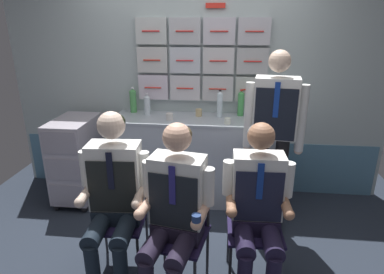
{
  "coord_description": "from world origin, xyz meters",
  "views": [
    {
      "loc": [
        0.36,
        -2.25,
        1.92
      ],
      "look_at": [
        0.09,
        0.19,
        1.05
      ],
      "focal_mm": 30.75,
      "sensor_mm": 36.0,
      "label": 1
    }
  ],
  "objects_px": {
    "folding_chair_right": "(254,214)",
    "crew_member_standing": "(274,128)",
    "crew_member_right": "(258,204)",
    "paper_cup_blue": "(199,112)",
    "service_trolley": "(77,158)",
    "folding_chair_left": "(121,205)",
    "crew_member_center": "(174,208)",
    "crew_member_left": "(114,192)",
    "folding_chair_center": "(182,220)",
    "water_bottle_clear": "(133,100)"
  },
  "relations": [
    {
      "from": "folding_chair_center",
      "to": "water_bottle_clear",
      "type": "xyz_separation_m",
      "value": [
        -0.75,
        1.44,
        0.55
      ]
    },
    {
      "from": "crew_member_left",
      "to": "crew_member_right",
      "type": "bearing_deg",
      "value": -0.75
    },
    {
      "from": "crew_member_left",
      "to": "folding_chair_center",
      "type": "bearing_deg",
      "value": 0.74
    },
    {
      "from": "folding_chair_left",
      "to": "folding_chair_right",
      "type": "bearing_deg",
      "value": -0.54
    },
    {
      "from": "folding_chair_left",
      "to": "crew_member_left",
      "type": "xyz_separation_m",
      "value": [
        0.01,
        -0.16,
        0.21
      ]
    },
    {
      "from": "crew_member_left",
      "to": "folding_chair_center",
      "type": "height_order",
      "value": "crew_member_left"
    },
    {
      "from": "folding_chair_right",
      "to": "crew_member_standing",
      "type": "height_order",
      "value": "crew_member_standing"
    },
    {
      "from": "crew_member_standing",
      "to": "service_trolley",
      "type": "bearing_deg",
      "value": 171.48
    },
    {
      "from": "crew_member_right",
      "to": "paper_cup_blue",
      "type": "relative_size",
      "value": 16.42
    },
    {
      "from": "crew_member_right",
      "to": "paper_cup_blue",
      "type": "bearing_deg",
      "value": 111.49
    },
    {
      "from": "crew_member_right",
      "to": "water_bottle_clear",
      "type": "relative_size",
      "value": 4.53
    },
    {
      "from": "folding_chair_right",
      "to": "crew_member_right",
      "type": "height_order",
      "value": "crew_member_right"
    },
    {
      "from": "service_trolley",
      "to": "crew_member_center",
      "type": "distance_m",
      "value": 1.82
    },
    {
      "from": "service_trolley",
      "to": "folding_chair_right",
      "type": "bearing_deg",
      "value": -27.29
    },
    {
      "from": "folding_chair_center",
      "to": "crew_member_right",
      "type": "distance_m",
      "value": 0.57
    },
    {
      "from": "service_trolley",
      "to": "crew_member_right",
      "type": "distance_m",
      "value": 2.18
    },
    {
      "from": "water_bottle_clear",
      "to": "folding_chair_center",
      "type": "bearing_deg",
      "value": -62.62
    },
    {
      "from": "service_trolley",
      "to": "water_bottle_clear",
      "type": "bearing_deg",
      "value": 30.66
    },
    {
      "from": "service_trolley",
      "to": "water_bottle_clear",
      "type": "distance_m",
      "value": 0.88
    },
    {
      "from": "crew_member_standing",
      "to": "water_bottle_clear",
      "type": "distance_m",
      "value": 1.61
    },
    {
      "from": "folding_chair_center",
      "to": "paper_cup_blue",
      "type": "relative_size",
      "value": 10.99
    },
    {
      "from": "folding_chair_left",
      "to": "water_bottle_clear",
      "type": "bearing_deg",
      "value": 100.22
    },
    {
      "from": "folding_chair_center",
      "to": "paper_cup_blue",
      "type": "xyz_separation_m",
      "value": [
        0.0,
        1.36,
        0.46
      ]
    },
    {
      "from": "folding_chair_right",
      "to": "paper_cup_blue",
      "type": "distance_m",
      "value": 1.4
    },
    {
      "from": "crew_member_center",
      "to": "folding_chair_right",
      "type": "xyz_separation_m",
      "value": [
        0.56,
        0.3,
        -0.19
      ]
    },
    {
      "from": "folding_chair_right",
      "to": "water_bottle_clear",
      "type": "bearing_deg",
      "value": 134.64
    },
    {
      "from": "service_trolley",
      "to": "paper_cup_blue",
      "type": "relative_size",
      "value": 12.05
    },
    {
      "from": "folding_chair_left",
      "to": "folding_chair_right",
      "type": "height_order",
      "value": "same"
    },
    {
      "from": "folding_chair_center",
      "to": "crew_member_center",
      "type": "xyz_separation_m",
      "value": [
        -0.03,
        -0.16,
        0.19
      ]
    },
    {
      "from": "folding_chair_left",
      "to": "crew_member_center",
      "type": "relative_size",
      "value": 0.66
    },
    {
      "from": "crew_member_standing",
      "to": "paper_cup_blue",
      "type": "xyz_separation_m",
      "value": [
        -0.73,
        0.56,
        -0.03
      ]
    },
    {
      "from": "crew_member_center",
      "to": "crew_member_standing",
      "type": "distance_m",
      "value": 1.25
    },
    {
      "from": "crew_member_right",
      "to": "water_bottle_clear",
      "type": "distance_m",
      "value": 1.98
    },
    {
      "from": "service_trolley",
      "to": "crew_member_center",
      "type": "xyz_separation_m",
      "value": [
        1.29,
        -1.25,
        0.22
      ]
    },
    {
      "from": "service_trolley",
      "to": "crew_member_left",
      "type": "distance_m",
      "value": 1.39
    },
    {
      "from": "crew_member_left",
      "to": "folding_chair_center",
      "type": "distance_m",
      "value": 0.54
    },
    {
      "from": "folding_chair_center",
      "to": "crew_member_standing",
      "type": "distance_m",
      "value": 1.18
    },
    {
      "from": "folding_chair_center",
      "to": "water_bottle_clear",
      "type": "distance_m",
      "value": 1.71
    },
    {
      "from": "folding_chair_left",
      "to": "water_bottle_clear",
      "type": "relative_size",
      "value": 3.03
    },
    {
      "from": "service_trolley",
      "to": "folding_chair_left",
      "type": "xyz_separation_m",
      "value": [
        0.81,
        -0.95,
        0.03
      ]
    },
    {
      "from": "folding_chair_left",
      "to": "crew_member_right",
      "type": "bearing_deg",
      "value": -9.17
    },
    {
      "from": "crew_member_right",
      "to": "service_trolley",
      "type": "bearing_deg",
      "value": 149.01
    },
    {
      "from": "water_bottle_clear",
      "to": "crew_member_right",
      "type": "bearing_deg",
      "value": -48.57
    },
    {
      "from": "crew_member_left",
      "to": "folding_chair_right",
      "type": "bearing_deg",
      "value": 8.03
    },
    {
      "from": "service_trolley",
      "to": "crew_member_left",
      "type": "relative_size",
      "value": 0.71
    },
    {
      "from": "crew_member_center",
      "to": "crew_member_left",
      "type": "bearing_deg",
      "value": 162.49
    },
    {
      "from": "folding_chair_right",
      "to": "crew_member_standing",
      "type": "distance_m",
      "value": 0.83
    },
    {
      "from": "folding_chair_center",
      "to": "crew_member_left",
      "type": "bearing_deg",
      "value": -179.26
    },
    {
      "from": "folding_chair_left",
      "to": "folding_chair_center",
      "type": "xyz_separation_m",
      "value": [
        0.51,
        -0.15,
        0.0
      ]
    },
    {
      "from": "folding_chair_center",
      "to": "crew_member_center",
      "type": "height_order",
      "value": "crew_member_center"
    }
  ]
}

